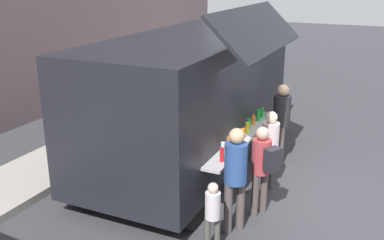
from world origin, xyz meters
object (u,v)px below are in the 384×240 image
Objects in this scene: food_truck_main at (192,96)px; customer_extra_browsing at (281,117)px; customer_front_ordering at (270,145)px; trash_bin at (180,90)px; customer_rear_waiting at (235,171)px; child_near_queue at (213,211)px; customer_mid_with_backpack at (263,163)px.

food_truck_main is 1.98m from customer_extra_browsing.
food_truck_main reaches higher than customer_front_ordering.
trash_bin is 5.20m from customer_extra_browsing.
customer_front_ordering is (-0.54, -1.87, -0.59)m from food_truck_main.
trash_bin is at bearing -32.65° from customer_front_ordering.
trash_bin is 7.44m from customer_rear_waiting.
food_truck_main is 2.04m from customer_front_ordering.
food_truck_main is 4.75m from trash_bin.
customer_rear_waiting reaches higher than trash_bin.
customer_extra_browsing is (0.81, -1.74, -0.46)m from food_truck_main.
customer_extra_browsing reaches higher than customer_rear_waiting.
trash_bin is at bearing -19.08° from customer_rear_waiting.
customer_rear_waiting is (-2.17, -1.79, -0.47)m from food_truck_main.
customer_rear_waiting reaches higher than child_near_queue.
trash_bin is (4.00, 2.32, -1.06)m from food_truck_main.
customer_front_ordering is (-4.54, -4.20, 0.47)m from trash_bin.
customer_extra_browsing is (2.98, 0.04, 0.01)m from customer_rear_waiting.
child_near_queue reaches higher than trash_bin.
food_truck_main is at bearing -13.25° from customer_rear_waiting.
customer_extra_browsing is at bearing -32.06° from child_near_queue.
customer_front_ordering is at bearing -55.83° from customer_rear_waiting.
food_truck_main is 2.57m from customer_mid_with_backpack.
customer_front_ordering is 1.40× the size of child_near_queue.
food_truck_main is 3.40m from child_near_queue.
customer_rear_waiting is (-6.17, -4.11, 0.59)m from trash_bin.
customer_extra_browsing reaches higher than customer_mid_with_backpack.
customer_extra_browsing is at bearing -69.76° from customer_front_ordering.
customer_rear_waiting is at bearing 97.58° from customer_mid_with_backpack.
customer_front_ordering reaches higher than child_near_queue.
child_near_queue is at bearing 99.76° from customer_front_ordering.
customer_extra_browsing is at bearing -128.16° from trash_bin.
trash_bin is 0.59× the size of customer_front_ordering.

